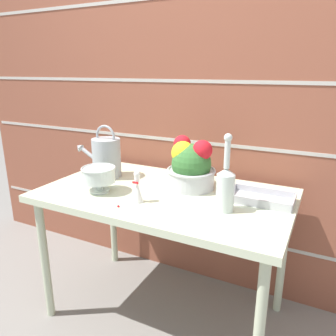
{
  "coord_description": "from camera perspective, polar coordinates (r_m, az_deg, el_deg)",
  "views": [
    {
      "loc": [
        0.72,
        -1.4,
        1.35
      ],
      "look_at": [
        0.0,
        0.04,
        0.86
      ],
      "focal_mm": 35.0,
      "sensor_mm": 36.0,
      "label": 1
    }
  ],
  "objects": [
    {
      "name": "ground_plane",
      "position": [
        2.07,
        -0.5,
        -23.69
      ],
      "size": [
        12.0,
        12.0,
        0.0
      ],
      "primitive_type": "plane",
      "color": "gray"
    },
    {
      "name": "brick_wall",
      "position": [
        2.02,
        5.57,
        9.72
      ],
      "size": [
        3.6,
        0.08,
        2.2
      ],
      "color": "brown",
      "rests_on": "ground_plane"
    },
    {
      "name": "patio_table",
      "position": [
        1.71,
        -0.56,
        -6.39
      ],
      "size": [
        1.27,
        0.74,
        0.74
      ],
      "color": "beige",
      "rests_on": "ground_plane"
    },
    {
      "name": "watering_can",
      "position": [
        1.93,
        -10.73,
        1.9
      ],
      "size": [
        0.31,
        0.16,
        0.31
      ],
      "color": "#9EA3A8",
      "rests_on": "patio_table"
    },
    {
      "name": "crystal_pedestal_bowl",
      "position": [
        1.7,
        -11.96,
        -1.29
      ],
      "size": [
        0.18,
        0.18,
        0.13
      ],
      "color": "silver",
      "rests_on": "patio_table"
    },
    {
      "name": "flower_planter",
      "position": [
        1.72,
        3.97,
        0.37
      ],
      "size": [
        0.26,
        0.26,
        0.27
      ],
      "color": "#BCBCC1",
      "rests_on": "patio_table"
    },
    {
      "name": "glass_decanter",
      "position": [
        1.46,
        9.99,
        -3.1
      ],
      "size": [
        0.08,
        0.08,
        0.35
      ],
      "color": "silver",
      "rests_on": "patio_table"
    },
    {
      "name": "figurine_vase",
      "position": [
        1.55,
        -5.37,
        -3.72
      ],
      "size": [
        0.06,
        0.06,
        0.15
      ],
      "color": "white",
      "rests_on": "patio_table"
    },
    {
      "name": "wire_tray",
      "position": [
        1.63,
        15.88,
        -5.22
      ],
      "size": [
        0.3,
        0.18,
        0.04
      ],
      "color": "#B7B7BC",
      "rests_on": "patio_table"
    },
    {
      "name": "fallen_petal",
      "position": [
        1.53,
        -8.64,
        -6.62
      ],
      "size": [
        0.01,
        0.01,
        0.01
      ],
      "color": "red",
      "rests_on": "patio_table"
    }
  ]
}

